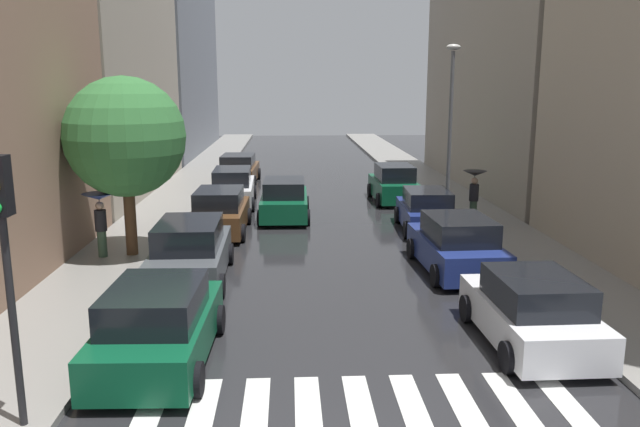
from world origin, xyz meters
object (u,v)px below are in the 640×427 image
parked_car_left_fifth (239,170)px  parked_car_right_nearest (532,312)px  parked_car_left_third (220,213)px  parked_car_right_third (426,211)px  traffic_light_left_corner (3,233)px  parked_car_left_fourth (233,188)px  parked_car_right_second (456,246)px  parked_car_left_second (191,253)px  pedestrian_far_side (474,186)px  street_tree_left (125,137)px  pedestrian_by_kerb (100,211)px  car_midroad (284,200)px  parked_car_left_nearest (158,326)px  lamp_post_right (451,116)px  parked_car_right_fourth (394,184)px

parked_car_left_fifth → parked_car_right_nearest: bearing=-158.5°
parked_car_left_third → parked_car_right_nearest: (7.67, -10.58, -0.04)m
parked_car_right_third → traffic_light_left_corner: (-9.43, -13.60, 2.54)m
parked_car_left_fourth → parked_car_left_fifth: 6.43m
parked_car_left_third → parked_car_right_second: parked_car_right_second is taller
parked_car_left_second → pedestrian_far_side: pedestrian_far_side is taller
parked_car_left_fourth → street_tree_left: size_ratio=0.87×
traffic_light_left_corner → pedestrian_by_kerb: bearing=99.0°
parked_car_left_third → parked_car_right_third: bearing=-88.9°
car_midroad → pedestrian_by_kerb: size_ratio=2.22×
parked_car_left_third → parked_car_left_fifth: (-0.22, 11.85, -0.02)m
parked_car_left_nearest → pedestrian_far_side: size_ratio=2.20×
pedestrian_far_side → lamp_post_right: bearing=-167.5°
parked_car_left_fourth → parked_car_left_fifth: size_ratio=1.04×
street_tree_left → parked_car_left_fifth: bearing=81.8°
parked_car_right_third → pedestrian_far_side: size_ratio=2.04×
car_midroad → lamp_post_right: 7.73m
pedestrian_far_side → parked_car_right_third: bearing=-67.8°
parked_car_left_third → parked_car_right_fourth: parked_car_right_fourth is taller
pedestrian_far_side → pedestrian_by_kerb: bearing=-70.2°
street_tree_left → lamp_post_right: lamp_post_right is taller
pedestrian_far_side → parked_car_right_fourth: bearing=-155.2°
parked_car_right_second → parked_car_right_fourth: size_ratio=1.07×
pedestrian_by_kerb → parked_car_left_fourth: bearing=-153.3°
parked_car_left_nearest → pedestrian_far_side: pedestrian_far_side is taller
parked_car_right_third → street_tree_left: 11.16m
parked_car_left_third → parked_car_left_fourth: parked_car_left_fourth is taller
parked_car_left_third → parked_car_left_fourth: (0.01, 5.43, 0.02)m
parked_car_left_third → pedestrian_by_kerb: 4.95m
parked_car_right_fourth → car_midroad: parked_car_right_fourth is taller
parked_car_right_second → pedestrian_far_side: (2.28, 6.05, 0.77)m
parked_car_right_nearest → lamp_post_right: 14.17m
parked_car_right_nearest → traffic_light_left_corner: size_ratio=0.95×
parked_car_left_third → parked_car_right_fourth: size_ratio=1.05×
parked_car_right_second → traffic_light_left_corner: 12.65m
traffic_light_left_corner → parked_car_right_third: bearing=55.3°
parked_car_right_nearest → pedestrian_far_side: (2.09, 11.39, 0.82)m
parked_car_left_second → parked_car_left_fourth: size_ratio=0.98×
parked_car_left_fourth → pedestrian_far_side: bearing=-116.8°
parked_car_right_third → traffic_light_left_corner: bearing=147.9°
car_midroad → pedestrian_by_kerb: pedestrian_by_kerb is taller
parked_car_left_third → parked_car_left_fifth: size_ratio=0.94×
parked_car_right_fourth → parked_car_right_second: bearing=178.7°
pedestrian_far_side → traffic_light_left_corner: bearing=-37.5°
pedestrian_far_side → street_tree_left: size_ratio=0.36×
parked_car_right_second → street_tree_left: bearing=77.1°
parked_car_right_second → lamp_post_right: size_ratio=0.64×
parked_car_left_second → parked_car_left_fourth: 11.19m
parked_car_left_third → parked_car_left_fifth: bearing=2.0°
parked_car_right_nearest → pedestrian_by_kerb: size_ratio=2.02×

